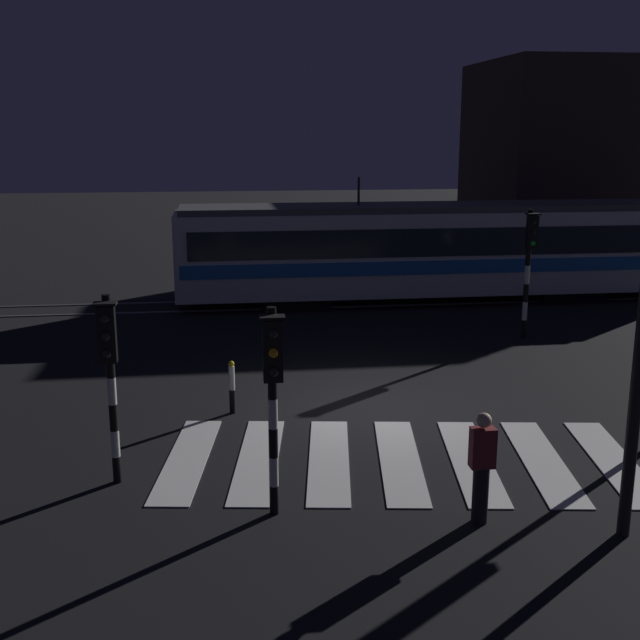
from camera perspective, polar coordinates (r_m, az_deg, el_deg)
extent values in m
plane|color=black|center=(16.69, 3.66, -6.35)|extent=(120.00, 120.00, 0.00)
cube|color=#59595E|center=(25.82, -0.40, 0.89)|extent=(80.00, 0.12, 0.03)
cube|color=#59595E|center=(27.21, -0.77, 1.55)|extent=(80.00, 0.12, 0.03)
cube|color=silver|center=(14.41, -9.47, -9.78)|extent=(1.22, 3.75, 0.02)
cube|color=silver|center=(14.25, -4.45, -9.91)|extent=(1.22, 3.75, 0.02)
cube|color=silver|center=(14.19, 0.65, -9.97)|extent=(1.22, 3.75, 0.02)
cube|color=silver|center=(14.24, 5.74, -9.95)|extent=(1.22, 3.75, 0.02)
cube|color=silver|center=(14.40, 10.77, -9.85)|extent=(1.22, 3.75, 0.02)
cube|color=silver|center=(14.67, 15.64, -9.69)|extent=(1.22, 3.75, 0.02)
cube|color=silver|center=(15.03, 20.30, -9.47)|extent=(1.22, 3.75, 0.02)
cylinder|color=black|center=(22.84, 14.39, -0.61)|extent=(0.14, 0.14, 0.51)
cylinder|color=white|center=(22.72, 14.46, 0.63)|extent=(0.14, 0.14, 0.51)
cylinder|color=black|center=(22.62, 14.54, 1.89)|extent=(0.14, 0.14, 0.51)
cylinder|color=white|center=(22.52, 14.61, 3.16)|extent=(0.14, 0.14, 0.51)
cylinder|color=black|center=(22.44, 14.69, 4.44)|extent=(0.14, 0.14, 0.51)
cylinder|color=white|center=(22.37, 14.77, 5.73)|extent=(0.14, 0.14, 0.51)
cylinder|color=black|center=(22.31, 14.85, 7.02)|extent=(0.14, 0.14, 0.51)
cube|color=black|center=(22.19, 14.96, 6.09)|extent=(0.28, 0.20, 0.90)
sphere|color=black|center=(22.06, 15.11, 6.77)|extent=(0.14, 0.14, 0.14)
sphere|color=black|center=(22.09, 15.06, 6.05)|extent=(0.14, 0.14, 0.14)
sphere|color=green|center=(22.13, 15.02, 5.33)|extent=(0.14, 0.14, 0.14)
cube|color=black|center=(22.14, 15.03, 7.34)|extent=(0.36, 0.24, 0.04)
cylinder|color=black|center=(12.31, -3.31, -12.72)|extent=(0.14, 0.14, 0.46)
cylinder|color=white|center=(12.11, -3.34, -10.78)|extent=(0.14, 0.14, 0.46)
cylinder|color=black|center=(11.93, -3.37, -8.77)|extent=(0.14, 0.14, 0.46)
cylinder|color=white|center=(11.77, -3.40, -6.71)|extent=(0.14, 0.14, 0.46)
cylinder|color=black|center=(11.61, -3.43, -4.59)|extent=(0.14, 0.14, 0.46)
cylinder|color=white|center=(11.48, -3.46, -2.41)|extent=(0.14, 0.14, 0.46)
cylinder|color=black|center=(11.36, -3.49, -0.19)|extent=(0.14, 0.14, 0.46)
cube|color=black|center=(11.29, -3.41, -2.22)|extent=(0.28, 0.20, 0.90)
sphere|color=black|center=(11.11, -3.38, -0.99)|extent=(0.14, 0.14, 0.14)
sphere|color=orange|center=(11.19, -3.36, -2.38)|extent=(0.14, 0.14, 0.14)
sphere|color=black|center=(11.27, -3.35, -3.75)|extent=(0.14, 0.14, 0.14)
cube|color=black|center=(11.17, -3.44, 0.20)|extent=(0.36, 0.24, 0.04)
cylinder|color=black|center=(13.71, -14.35, -10.32)|extent=(0.14, 0.14, 0.45)
cylinder|color=white|center=(13.53, -14.46, -8.57)|extent=(0.14, 0.14, 0.45)
cylinder|color=black|center=(13.37, -14.57, -6.77)|extent=(0.14, 0.14, 0.45)
cylinder|color=white|center=(13.23, -14.69, -4.94)|extent=(0.14, 0.14, 0.45)
cylinder|color=black|center=(13.09, -14.80, -3.06)|extent=(0.14, 0.14, 0.45)
cylinder|color=white|center=(12.97, -14.92, -1.15)|extent=(0.14, 0.14, 0.45)
cylinder|color=black|center=(12.87, -15.04, 0.79)|extent=(0.14, 0.14, 0.45)
cube|color=black|center=(12.79, -15.04, -1.01)|extent=(0.28, 0.20, 0.90)
sphere|color=black|center=(12.62, -15.18, 0.10)|extent=(0.14, 0.14, 0.14)
sphere|color=black|center=(12.69, -15.10, -1.13)|extent=(0.14, 0.14, 0.14)
sphere|color=black|center=(12.76, -15.02, -2.35)|extent=(0.14, 0.14, 0.14)
cube|color=black|center=(12.68, -15.17, 1.14)|extent=(0.36, 0.24, 0.04)
cube|color=silver|center=(27.00, 8.11, 4.95)|extent=(17.06, 2.50, 2.70)
cube|color=blue|center=(25.85, 8.83, 3.76)|extent=(16.72, 0.04, 0.44)
cube|color=blue|center=(28.26, 7.41, 4.64)|extent=(16.72, 0.04, 0.44)
cube|color=black|center=(25.73, 8.89, 5.52)|extent=(16.21, 0.03, 0.90)
cube|color=#4C4C51|center=(26.83, 8.22, 8.01)|extent=(16.72, 2.30, 0.20)
cylinder|color=#262628|center=(26.21, 2.79, 9.10)|extent=(0.08, 0.08, 1.00)
cube|color=black|center=(28.86, 17.03, 1.96)|extent=(2.20, 2.00, 0.35)
cube|color=black|center=(26.42, -1.86, 1.53)|extent=(2.20, 2.00, 0.35)
cylinder|color=black|center=(12.18, 11.41, -12.17)|extent=(0.24, 0.24, 0.88)
cube|color=maroon|center=(11.88, 11.58, -8.95)|extent=(0.36, 0.22, 0.60)
sphere|color=beige|center=(11.73, 11.68, -7.06)|extent=(0.22, 0.22, 0.22)
cylinder|color=black|center=(16.42, -6.30, -5.82)|extent=(0.12, 0.12, 0.50)
cylinder|color=white|center=(16.26, -6.34, -4.16)|extent=(0.12, 0.12, 0.50)
sphere|color=yellow|center=(16.18, -6.37, -3.14)|extent=(0.12, 0.12, 0.12)
cube|color=#382D28|center=(39.19, 19.09, 10.82)|extent=(10.38, 8.00, 8.61)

